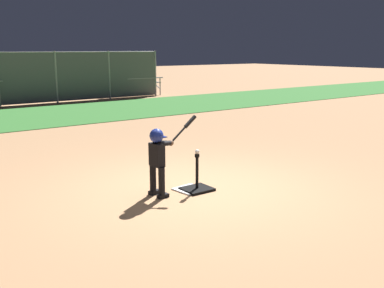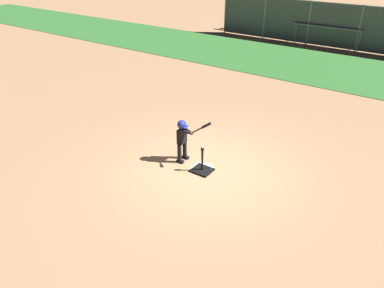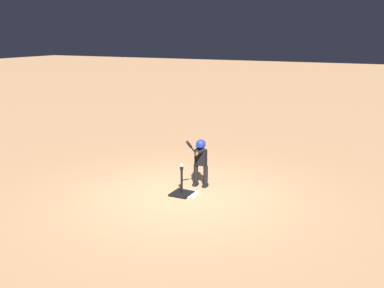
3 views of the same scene
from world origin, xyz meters
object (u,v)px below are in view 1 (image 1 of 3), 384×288
(batter_child, at_px, (159,153))
(bleachers_left_center, at_px, (129,86))
(batting_tee, at_px, (197,186))
(baseball, at_px, (197,152))

(batter_child, height_order, bleachers_left_center, batter_child)
(batting_tee, distance_m, baseball, 0.57)
(baseball, height_order, bleachers_left_center, bleachers_left_center)
(batting_tee, relative_size, bleachers_left_center, 0.20)
(bleachers_left_center, bearing_deg, batting_tee, -114.51)
(batting_tee, xyz_separation_m, bleachers_left_center, (6.38, 13.99, 0.36))
(batting_tee, relative_size, baseball, 8.15)
(batter_child, distance_m, baseball, 0.65)
(baseball, xyz_separation_m, bleachers_left_center, (6.38, 13.99, -0.20))
(batting_tee, distance_m, batter_child, 0.88)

